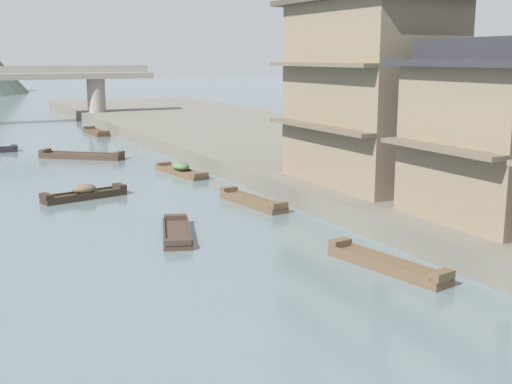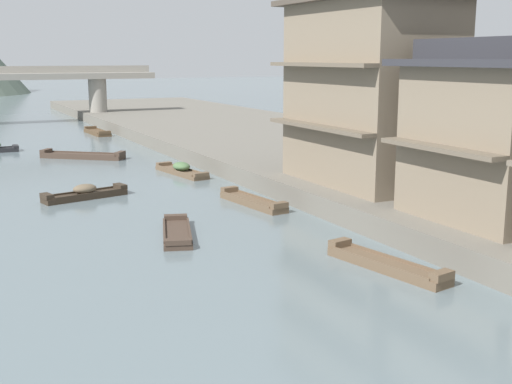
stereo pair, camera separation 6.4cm
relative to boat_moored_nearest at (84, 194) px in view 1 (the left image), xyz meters
name	(u,v)px [view 1 (the left image)]	position (x,y,z in m)	size (l,w,h in m)	color
riverbank_right	(349,156)	(16.76, 3.20, 0.21)	(18.00, 110.00, 0.90)	#6B665B
boat_moored_nearest	(84,194)	(0.00, 0.00, 0.00)	(4.06, 1.79, 0.68)	#33281E
boat_moored_second	(387,265)	(6.09, -14.58, -0.08)	(1.60, 4.54, 0.50)	brown
boat_moored_third	(82,156)	(2.48, 12.61, -0.08)	(4.99, 4.31, 0.51)	#423328
boat_moored_far	(177,233)	(1.63, -8.03, -0.12)	(2.13, 4.00, 0.37)	#423328
boat_midriver_upstream	(96,132)	(6.44, 25.90, -0.08)	(1.34, 4.73, 0.48)	brown
boat_upstream_distant	(181,170)	(6.20, 4.18, -0.01)	(1.62, 4.74, 0.69)	brown
boat_crossing_west	(252,201)	(6.35, -4.63, -0.08)	(1.37, 4.41, 0.49)	brown
house_waterfront_second	(499,132)	(11.29, -13.72, 3.67)	(5.71, 6.15, 6.14)	#7F705B
house_waterfront_tall	(369,85)	(11.28, -6.18, 4.95)	(5.70, 8.36, 8.74)	#7F705B
stone_bridge	(6,86)	(0.71, 38.10, 3.48)	(28.83, 2.40, 5.56)	gray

